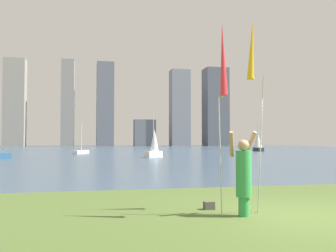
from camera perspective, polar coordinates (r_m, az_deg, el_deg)
ground at (r=58.40m, az=-7.93°, el=-3.85°), size 120.00×138.00×0.12m
person at (r=8.12m, az=11.45°, el=-7.21°), size 0.66×0.49×1.80m
kite_flag_left at (r=8.03m, az=8.38°, el=9.65°), size 0.16×0.41×4.11m
kite_flag_right at (r=8.99m, az=12.69°, el=10.71°), size 0.16×0.75×4.40m
bag at (r=8.89m, az=6.29°, el=-11.96°), size 0.24×0.18×0.18m
sailboat_1 at (r=35.66m, az=-2.15°, el=-2.93°), size 1.86×1.55×4.22m
sailboat_3 at (r=46.88m, az=-13.10°, el=-3.81°), size 1.94×2.81×3.72m
sailboat_4 at (r=58.63m, az=13.54°, el=-2.37°), size 1.46×2.77×4.41m
skyline_tower_1 at (r=115.14m, az=-22.34°, el=3.34°), size 5.82×4.71×24.95m
skyline_tower_2 at (r=114.20m, az=-15.05°, el=3.36°), size 3.63×6.39×25.23m
skyline_tower_3 at (r=113.09m, az=-9.58°, el=3.27°), size 4.97×5.60×24.84m
skyline_tower_4 at (r=111.22m, az=-3.60°, el=-1.05°), size 6.29×3.61×7.83m
skyline_tower_5 at (r=112.13m, az=1.80°, el=2.76°), size 5.65×4.49×22.79m
skyline_tower_6 at (r=115.59m, az=7.26°, el=2.86°), size 6.94×6.00×23.74m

